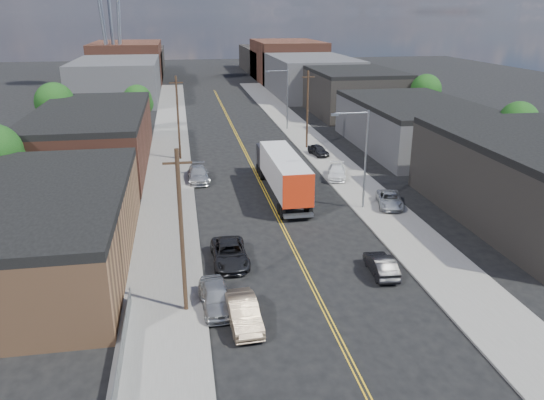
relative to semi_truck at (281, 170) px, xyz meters
name	(u,v)px	position (x,y,z in m)	size (l,w,h in m)	color
ground	(235,131)	(-1.50, 29.26, -2.39)	(260.00, 260.00, 0.00)	black
centerline	(248,157)	(-1.50, 14.26, -2.38)	(0.32, 120.00, 0.01)	gold
sidewalk_left	(170,160)	(-11.00, 14.26, -2.31)	(5.00, 140.00, 0.15)	slate
sidewalk_right	(322,153)	(8.00, 14.26, -2.31)	(5.00, 140.00, 0.15)	slate
warehouse_tan	(39,228)	(-19.50, -12.74, 0.41)	(12.00, 22.00, 5.60)	brown
warehouse_brown	(92,138)	(-19.50, 13.26, 0.91)	(12.00, 26.00, 6.60)	#532D21
industrial_right_a	(543,180)	(20.49, -10.74, 1.16)	(14.00, 22.00, 7.10)	black
industrial_right_b	(414,125)	(20.50, 15.26, 0.66)	(14.00, 24.00, 6.10)	#3C3C3F
industrial_right_c	(352,91)	(20.50, 41.26, 1.41)	(14.00, 22.00, 7.60)	black
skyline_left_a	(118,79)	(-21.50, 64.26, 1.61)	(16.00, 30.00, 8.00)	#3C3C3F
skyline_right_a	(310,76)	(18.50, 64.26, 1.61)	(16.00, 30.00, 8.00)	#3C3C3F
skyline_left_b	(128,63)	(-21.50, 89.26, 2.61)	(16.00, 26.00, 10.00)	#532D21
skyline_right_b	(287,61)	(18.50, 89.26, 2.61)	(16.00, 26.00, 10.00)	#532D21
skyline_left_c	(134,62)	(-21.50, 109.26, 1.11)	(16.00, 40.00, 7.00)	black
skyline_right_c	(274,60)	(18.50, 109.26, 1.11)	(16.00, 40.00, 7.00)	black
streetlight_near	(362,152)	(6.10, -5.74, 2.94)	(3.39, 0.25, 9.00)	gray
streetlight_far	(285,94)	(6.10, 29.26, 2.94)	(3.39, 0.25, 9.00)	gray
utility_pole_left_near	(182,232)	(-9.70, -20.74, 2.75)	(1.60, 0.26, 10.00)	black
utility_pole_left_far	(178,118)	(-9.70, 14.26, 2.75)	(1.60, 0.26, 10.00)	black
utility_pole_right	(307,109)	(6.70, 17.26, 2.75)	(1.60, 0.26, 10.00)	black
chainlink_fence	(118,378)	(-13.00, -27.24, -1.73)	(0.05, 16.00, 1.22)	slate
tree_left_mid	(56,105)	(-25.44, 24.26, 3.10)	(5.10, 5.04, 8.37)	black
tree_left_far	(138,101)	(-15.44, 31.26, 2.18)	(4.35, 4.20, 6.97)	black
tree_right_near	(518,124)	(28.56, 5.26, 2.48)	(4.60, 4.48, 7.44)	black
tree_right_far	(426,92)	(28.56, 29.26, 2.79)	(4.85, 4.76, 7.91)	black
semi_truck	(281,170)	(0.00, 0.00, 0.00)	(2.77, 15.98, 4.19)	#BDBDBD
car_left_a	(216,297)	(-7.90, -20.74, -1.60)	(1.85, 4.60, 1.57)	#9A9C9F
car_left_b	(243,313)	(-6.50, -22.74, -1.62)	(1.63, 4.67, 1.54)	#79664F
car_left_c	(230,254)	(-6.50, -14.74, -1.65)	(2.45, 5.31, 1.48)	black
car_left_d	(198,174)	(-7.90, 5.21, -1.63)	(2.12, 5.22, 1.52)	#A0A2A5
car_right_oncoming	(381,265)	(3.50, -18.16, -1.70)	(1.44, 4.14, 1.36)	black
car_right_lot_a	(390,200)	(8.98, -5.92, -1.59)	(2.13, 4.63, 1.29)	#AFB3B5
car_right_lot_b	(337,172)	(6.70, 3.36, -1.57)	(1.86, 4.56, 1.32)	white
car_right_lot_c	(318,150)	(7.18, 12.99, -1.59)	(1.53, 3.80, 1.29)	black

